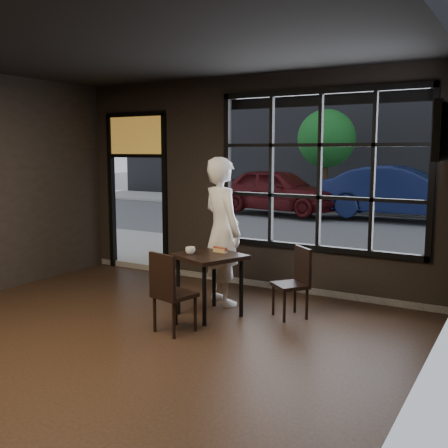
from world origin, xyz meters
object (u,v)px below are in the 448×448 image
Objects in this scene: man at (222,231)px; navy_car at (401,192)px; cafe_table at (209,285)px; chair_near at (175,292)px.

man is 9.88m from navy_car.
cafe_table is at bearing 134.12° from man.
chair_near is at bearing 125.11° from man.
chair_near is 0.20× the size of navy_car.
navy_car is at bearing 110.85° from cafe_table.
man reaches higher than navy_car.
man is at bearing 125.99° from cafe_table.
navy_car is (0.14, 10.44, 0.47)m from cafe_table.
cafe_table is at bearing 177.15° from navy_car.
man is at bearing -72.32° from chair_near.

